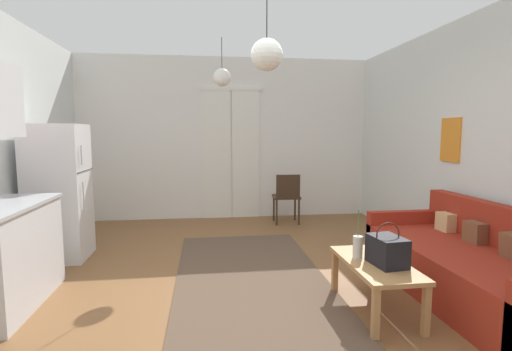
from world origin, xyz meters
The scene contains 11 objects.
ground_plane centered at (0.00, 0.00, -0.05)m, with size 5.52×7.41×0.10m, color brown.
wall_back centered at (0.00, 3.45, 1.36)m, with size 5.12×0.13×2.74m.
area_rug centered at (0.07, 0.53, 0.01)m, with size 1.50×3.13×0.01m, color brown.
couch centered at (2.00, -0.16, 0.27)m, with size 0.92×2.17×0.81m.
coffee_table centered at (1.00, -0.30, 0.36)m, with size 0.47×0.94×0.42m.
bamboo_vase centered at (0.89, -0.19, 0.52)m, with size 0.08×0.08×0.41m.
handbag centered at (1.06, -0.38, 0.54)m, with size 0.25×0.33×0.35m.
refrigerator centered at (-2.07, 1.46, 0.79)m, with size 0.63×0.60×1.57m.
accent_chair centered at (0.93, 2.81, 0.47)m, with size 0.44×0.42×0.81m.
pendant_lamp_near centered at (0.07, -0.39, 2.03)m, with size 0.23×0.23×0.83m.
pendant_lamp_far centered at (-0.13, 2.10, 2.21)m, with size 0.24×0.24×0.65m.
Camera 1 is at (-0.38, -3.19, 1.47)m, focal length 26.89 mm.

